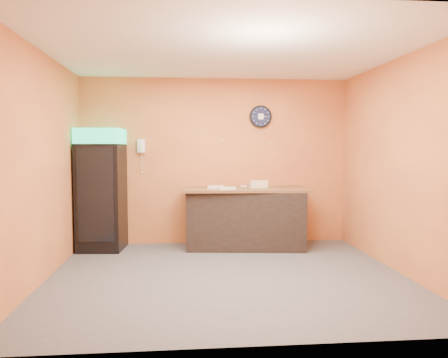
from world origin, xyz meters
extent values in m
plane|color=#47474C|center=(0.00, 0.00, 0.00)|extent=(4.50, 4.50, 0.00)
cube|color=orange|center=(0.00, 2.00, 1.40)|extent=(4.50, 0.02, 2.80)
cube|color=orange|center=(-2.25, 0.00, 1.40)|extent=(0.02, 4.00, 2.80)
cube|color=orange|center=(2.25, 0.00, 1.40)|extent=(0.02, 4.00, 2.80)
cube|color=white|center=(0.00, 0.00, 2.80)|extent=(4.50, 4.00, 0.02)
cube|color=black|center=(-1.85, 1.65, 0.84)|extent=(0.73, 0.73, 1.69)
cube|color=#16C17D|center=(-1.85, 1.65, 1.81)|extent=(0.73, 0.73, 0.24)
cube|color=black|center=(-1.82, 1.31, 0.92)|extent=(0.56, 0.07, 1.45)
cube|color=black|center=(0.46, 1.58, 0.47)|extent=(1.96, 1.04, 0.94)
cylinder|color=black|center=(0.77, 1.98, 2.16)|extent=(0.38, 0.05, 0.38)
cylinder|color=#0F1433|center=(0.77, 1.95, 2.16)|extent=(0.33, 0.01, 0.33)
cube|color=white|center=(0.77, 1.94, 2.16)|extent=(0.09, 0.00, 0.09)
cube|color=white|center=(-1.24, 1.96, 1.66)|extent=(0.12, 0.07, 0.22)
cube|color=white|center=(-1.24, 1.91, 1.66)|extent=(0.05, 0.04, 0.18)
cube|color=brown|center=(0.46, 1.58, 0.96)|extent=(2.05, 1.01, 0.04)
cube|color=beige|center=(0.67, 1.55, 1.01)|extent=(0.30, 0.14, 0.06)
cube|color=beige|center=(0.67, 1.55, 1.07)|extent=(0.30, 0.14, 0.06)
cube|color=silver|center=(-0.03, 1.49, 1.00)|extent=(0.28, 0.13, 0.04)
cube|color=silver|center=(0.13, 1.33, 1.00)|extent=(0.29, 0.17, 0.04)
cube|color=silver|center=(-0.02, 1.62, 0.99)|extent=(0.25, 0.11, 0.04)
cylinder|color=silver|center=(0.53, 1.75, 1.01)|extent=(0.06, 0.06, 0.06)
camera|label=1|loc=(-0.55, -5.43, 1.62)|focal=35.00mm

